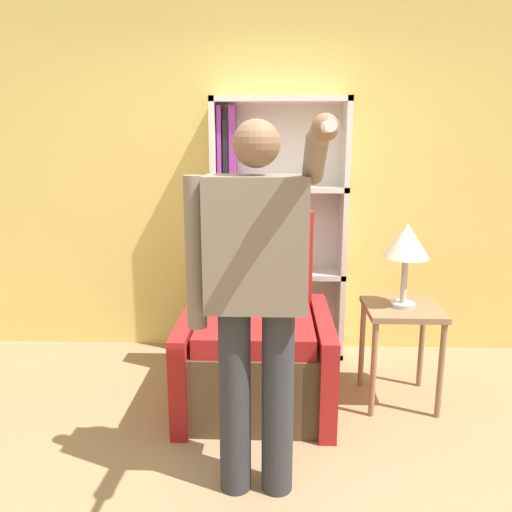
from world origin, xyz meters
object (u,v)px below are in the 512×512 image
armchair (256,344)px  table_lamp (407,244)px  bookcase (268,232)px  side_table (401,323)px  person_standing (256,291)px

armchair → table_lamp: (0.92, 0.01, 0.67)m
bookcase → side_table: bookcase is taller
bookcase → armchair: size_ratio=1.63×
bookcase → person_standing: bookcase is taller
table_lamp → person_standing: bearing=-134.9°
person_standing → side_table: person_standing is taller
person_standing → bookcase: bearing=88.9°
person_standing → table_lamp: bearing=45.1°
armchair → side_table: size_ratio=1.87×
side_table → table_lamp: 0.51m
armchair → person_standing: person_standing is taller
person_standing → table_lamp: size_ratio=3.32×
armchair → side_table: armchair is taller
side_table → table_lamp: table_lamp is taller
person_standing → table_lamp: person_standing is taller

